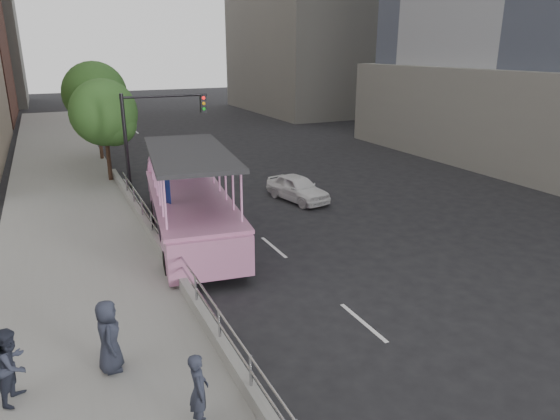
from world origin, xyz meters
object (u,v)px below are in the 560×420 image
(car, at_px, (298,188))
(traffic_signal, at_px, (150,128))
(street_tree_near, at_px, (106,115))
(street_tree_far, at_px, (97,96))
(pedestrian_far, at_px, (109,336))
(pedestrian_near, at_px, (199,391))
(duck_boat, at_px, (187,200))
(parking_sign, at_px, (166,206))
(pedestrian_mid, at_px, (13,365))

(car, height_order, traffic_signal, traffic_signal)
(traffic_signal, xyz_separation_m, street_tree_near, (-1.60, 3.43, 0.32))
(street_tree_far, bearing_deg, street_tree_near, -91.91)
(street_tree_near, bearing_deg, pedestrian_far, -97.39)
(car, height_order, street_tree_far, street_tree_far)
(pedestrian_near, distance_m, pedestrian_far, 2.86)
(duck_boat, distance_m, parking_sign, 2.17)
(duck_boat, xyz_separation_m, pedestrian_far, (-4.13, -8.74, -0.20))
(pedestrian_far, relative_size, street_tree_far, 0.26)
(duck_boat, bearing_deg, traffic_signal, 92.56)
(car, bearing_deg, street_tree_near, 127.42)
(traffic_signal, bearing_deg, duck_boat, -87.44)
(duck_boat, relative_size, parking_sign, 3.96)
(pedestrian_mid, xyz_separation_m, parking_sign, (4.81, 7.20, 0.66))
(pedestrian_near, height_order, street_tree_far, street_tree_far)
(pedestrian_mid, bearing_deg, parking_sign, -10.25)
(traffic_signal, relative_size, street_tree_far, 0.81)
(duck_boat, relative_size, car, 3.02)
(pedestrian_far, relative_size, traffic_signal, 0.33)
(car, relative_size, pedestrian_near, 2.39)
(street_tree_far, bearing_deg, duck_boat, -83.71)
(car, height_order, pedestrian_far, pedestrian_far)
(duck_boat, bearing_deg, pedestrian_far, -115.28)
(pedestrian_far, xyz_separation_m, street_tree_far, (2.48, 23.63, 3.15))
(pedestrian_mid, bearing_deg, street_tree_near, 10.28)
(parking_sign, bearing_deg, duck_boat, 55.19)
(car, distance_m, parking_sign, 8.27)
(parking_sign, distance_m, street_tree_far, 16.83)
(car, relative_size, pedestrian_mid, 2.28)
(duck_boat, height_order, pedestrian_near, duck_boat)
(pedestrian_mid, xyz_separation_m, street_tree_far, (4.38, 23.84, 3.19))
(pedestrian_mid, bearing_deg, traffic_signal, 1.62)
(duck_boat, relative_size, street_tree_near, 1.97)
(street_tree_near, bearing_deg, street_tree_far, 88.09)
(pedestrian_mid, relative_size, parking_sign, 0.58)
(car, bearing_deg, duck_boat, -173.07)
(pedestrian_far, xyz_separation_m, street_tree_near, (2.28, 17.63, 2.67))
(pedestrian_near, bearing_deg, car, -23.07)
(parking_sign, bearing_deg, pedestrian_near, -99.51)
(pedestrian_far, bearing_deg, pedestrian_near, -147.71)
(street_tree_near, bearing_deg, parking_sign, -86.62)
(pedestrian_mid, bearing_deg, pedestrian_far, -60.18)
(pedestrian_far, bearing_deg, car, -38.48)
(pedestrian_far, bearing_deg, traffic_signal, -10.37)
(pedestrian_near, distance_m, street_tree_far, 26.39)
(duck_boat, xyz_separation_m, pedestrian_near, (-2.81, -11.28, -0.28))
(car, relative_size, parking_sign, 1.31)
(pedestrian_near, bearing_deg, street_tree_far, 8.03)
(duck_boat, relative_size, street_tree_far, 1.75)
(car, bearing_deg, street_tree_far, 109.30)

